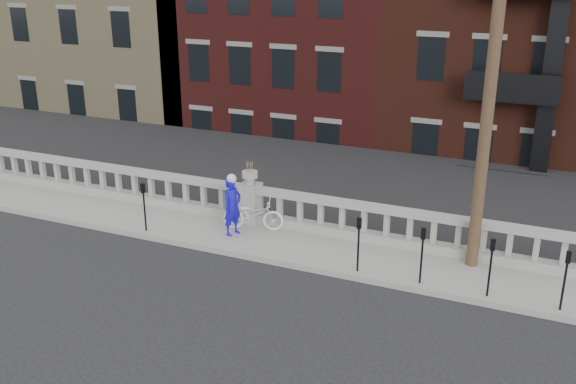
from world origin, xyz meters
name	(u,v)px	position (x,y,z in m)	size (l,w,h in m)	color
ground	(174,286)	(0.00, 0.00, 0.00)	(120.00, 120.00, 0.00)	black
sidewalk	(235,235)	(0.00, 3.00, 0.07)	(32.00, 2.20, 0.15)	gray
balustrade	(250,204)	(0.00, 3.95, 0.64)	(28.00, 0.34, 1.03)	gray
planter_pedestal	(250,198)	(0.00, 3.95, 0.83)	(0.55, 0.55, 1.76)	gray
lower_level	(423,51)	(0.56, 23.04, 2.63)	(80.00, 44.00, 20.80)	#605E59
utility_pole	(494,53)	(6.20, 3.60, 5.24)	(1.60, 0.28, 10.00)	#422D1E
parking_meter_a	(144,202)	(-2.30, 2.15, 1.00)	(0.10, 0.09, 1.36)	black
parking_meter_b	(359,238)	(3.76, 2.15, 1.00)	(0.10, 0.09, 1.36)	black
parking_meter_c	(422,249)	(5.26, 2.15, 1.00)	(0.10, 0.09, 1.36)	black
parking_meter_d	(491,261)	(6.76, 2.15, 1.00)	(0.10, 0.09, 1.36)	black
parking_meter_e	(566,274)	(8.26, 2.15, 1.00)	(0.10, 0.09, 1.36)	black
bicycle	(253,214)	(0.35, 3.42, 0.59)	(0.58, 1.67, 0.88)	white
cyclist	(232,206)	(0.00, 2.90, 0.95)	(0.58, 0.38, 1.60)	#140CBD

